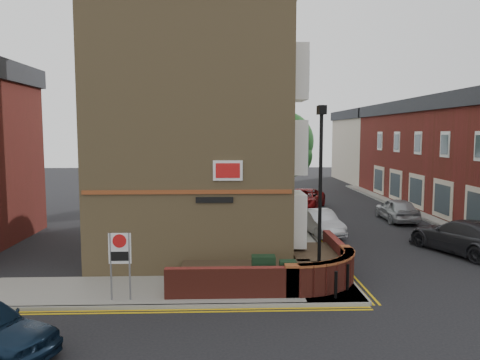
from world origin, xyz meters
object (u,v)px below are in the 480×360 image
utility_cabinet_large (263,273)px  silver_car_near (320,222)px  zone_sign (120,254)px  lamppost (320,197)px

utility_cabinet_large → silver_car_near: (3.90, 9.27, -0.06)m
utility_cabinet_large → zone_sign: 4.86m
silver_car_near → utility_cabinet_large: bearing=-123.5°
utility_cabinet_large → silver_car_near: bearing=67.2°
zone_sign → utility_cabinet_large: bearing=9.7°
lamppost → silver_car_near: (2.00, 9.37, -2.68)m
zone_sign → silver_car_near: zone_sign is taller
zone_sign → silver_car_near: 13.28m
lamppost → utility_cabinet_large: (-1.90, 0.10, -2.62)m
utility_cabinet_large → silver_car_near: silver_car_near is taller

